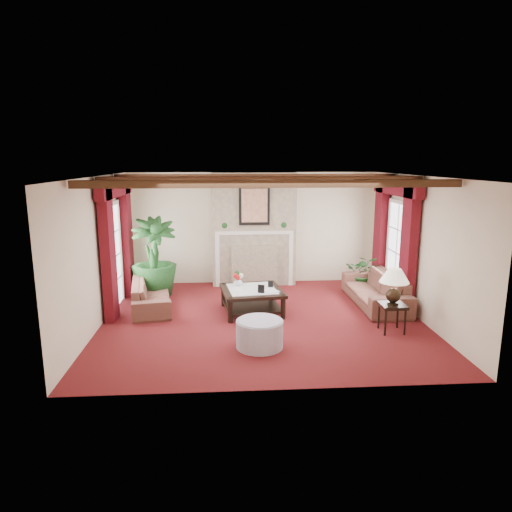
{
  "coord_description": "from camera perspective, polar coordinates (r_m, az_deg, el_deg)",
  "views": [
    {
      "loc": [
        -0.68,
        -8.27,
        2.99
      ],
      "look_at": [
        -0.09,
        0.4,
        1.15
      ],
      "focal_mm": 32.0,
      "sensor_mm": 36.0,
      "label": 1
    }
  ],
  "objects": [
    {
      "name": "book",
      "position": [
        8.8,
        1.31,
        -3.63
      ],
      "size": [
        0.24,
        0.21,
        0.3
      ],
      "primitive_type": "imported",
      "rotation": [
        0.0,
        0.0,
        0.51
      ],
      "color": "black",
      "rests_on": "coffee_table"
    },
    {
      "name": "french_door_right",
      "position": [
        10.0,
        17.67,
        6.44
      ],
      "size": [
        0.1,
        1.1,
        2.16
      ],
      "primitive_type": null,
      "color": "white",
      "rests_on": "ground"
    },
    {
      "name": "side_table",
      "position": [
        8.48,
        16.61,
        -7.41
      ],
      "size": [
        0.51,
        0.51,
        0.51
      ],
      "primitive_type": null,
      "rotation": [
        0.0,
        0.0,
        0.2
      ],
      "color": "black",
      "rests_on": "ground"
    },
    {
      "name": "curtains_right",
      "position": [
        9.93,
        17.23,
        8.87
      ],
      "size": [
        0.2,
        2.4,
        2.55
      ],
      "primitive_type": null,
      "color": "#4A0915",
      "rests_on": "ground"
    },
    {
      "name": "french_door_left",
      "position": [
        9.59,
        -17.78,
        6.22
      ],
      "size": [
        0.1,
        1.1,
        2.16
      ],
      "primitive_type": null,
      "color": "white",
      "rests_on": "ground"
    },
    {
      "name": "table_lamp",
      "position": [
        8.31,
        16.85,
        -3.61
      ],
      "size": [
        0.52,
        0.52,
        0.65
      ],
      "primitive_type": null,
      "color": "black",
      "rests_on": "side_table"
    },
    {
      "name": "ceiling_beams",
      "position": [
        8.3,
        0.84,
        9.51
      ],
      "size": [
        6.0,
        3.0,
        0.12
      ],
      "primitive_type": null,
      "color": "#331B10",
      "rests_on": "ceiling"
    },
    {
      "name": "fireplace",
      "position": [
        10.84,
        -0.28,
        10.41
      ],
      "size": [
        2.0,
        0.52,
        2.7
      ],
      "primitive_type": null,
      "color": "#9D8B66",
      "rests_on": "ground"
    },
    {
      "name": "potted_palm",
      "position": [
        10.4,
        -12.56,
        -2.25
      ],
      "size": [
        1.93,
        2.29,
        0.99
      ],
      "primitive_type": "imported",
      "rotation": [
        0.0,
        0.0,
        0.28
      ],
      "color": "black",
      "rests_on": "ground"
    },
    {
      "name": "left_wall",
      "position": [
        8.74,
        -19.18,
        0.45
      ],
      "size": [
        0.02,
        5.5,
        2.7
      ],
      "primitive_type": "cube",
      "color": "beige",
      "rests_on": "ground"
    },
    {
      "name": "photo_frame_a",
      "position": [
        8.75,
        0.65,
        -4.17
      ],
      "size": [
        0.13,
        0.07,
        0.17
      ],
      "primitive_type": null,
      "rotation": [
        0.0,
        0.0,
        -0.37
      ],
      "color": "black",
      "rests_on": "coffee_table"
    },
    {
      "name": "sofa_left",
      "position": [
        9.63,
        -13.0,
        -4.18
      ],
      "size": [
        2.07,
        1.16,
        0.74
      ],
      "primitive_type": "imported",
      "rotation": [
        0.0,
        0.0,
        1.73
      ],
      "color": "#3C101F",
      "rests_on": "ground"
    },
    {
      "name": "right_wall",
      "position": [
        9.2,
        19.79,
        0.95
      ],
      "size": [
        0.02,
        5.5,
        2.7
      ],
      "primitive_type": "cube",
      "color": "beige",
      "rests_on": "ground"
    },
    {
      "name": "ottoman",
      "position": [
        7.5,
        0.46,
        -9.72
      ],
      "size": [
        0.77,
        0.77,
        0.45
      ],
      "primitive_type": "cylinder",
      "color": "#9796AA",
      "rests_on": "ground"
    },
    {
      "name": "flower_vase",
      "position": [
        9.27,
        -2.27,
        -3.24
      ],
      "size": [
        0.21,
        0.21,
        0.18
      ],
      "primitive_type": "imported",
      "rotation": [
        0.0,
        0.0,
        -0.08
      ],
      "color": "silver",
      "rests_on": "coffee_table"
    },
    {
      "name": "back_wall",
      "position": [
        11.16,
        -0.34,
        3.49
      ],
      "size": [
        6.0,
        0.02,
        2.7
      ],
      "primitive_type": "cube",
      "color": "beige",
      "rests_on": "ground"
    },
    {
      "name": "sofa_right",
      "position": [
        9.89,
        14.72,
        -3.45
      ],
      "size": [
        2.23,
        0.68,
        0.87
      ],
      "primitive_type": "imported",
      "rotation": [
        0.0,
        0.0,
        -1.56
      ],
      "color": "#3C101F",
      "rests_on": "ground"
    },
    {
      "name": "coffee_table",
      "position": [
        9.13,
        -0.51,
        -5.61
      ],
      "size": [
        1.31,
        1.31,
        0.48
      ],
      "primitive_type": null,
      "rotation": [
        0.0,
        0.0,
        0.13
      ],
      "color": "black",
      "rests_on": "ground"
    },
    {
      "name": "floor",
      "position": [
        8.82,
        0.79,
        -7.89
      ],
      "size": [
        6.0,
        6.0,
        0.0
      ],
      "primitive_type": "plane",
      "color": "#4E0E13",
      "rests_on": "ground"
    },
    {
      "name": "small_plant",
      "position": [
        10.85,
        13.2,
        -2.56
      ],
      "size": [
        1.38,
        1.4,
        0.67
      ],
      "primitive_type": "imported",
      "rotation": [
        0.0,
        0.0,
        -0.4
      ],
      "color": "black",
      "rests_on": "ground"
    },
    {
      "name": "curtains_left",
      "position": [
        9.53,
        -17.3,
        8.76
      ],
      "size": [
        0.2,
        2.4,
        2.55
      ],
      "primitive_type": null,
      "color": "#4A0915",
      "rests_on": "ground"
    },
    {
      "name": "photo_frame_b",
      "position": [
        9.15,
        1.82,
        -3.57
      ],
      "size": [
        0.1,
        0.05,
        0.13
      ],
      "primitive_type": null,
      "rotation": [
        0.0,
        0.0,
        -0.27
      ],
      "color": "black",
      "rests_on": "coffee_table"
    },
    {
      "name": "ceiling",
      "position": [
        8.3,
        0.84,
        9.93
      ],
      "size": [
        6.0,
        6.0,
        0.0
      ],
      "primitive_type": "plane",
      "rotation": [
        3.14,
        0.0,
        0.0
      ],
      "color": "white",
      "rests_on": "floor"
    }
  ]
}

